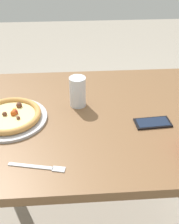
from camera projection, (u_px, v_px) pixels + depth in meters
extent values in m
plane|color=#9E9384|center=(86.00, 219.00, 1.65)|extent=(8.00, 8.00, 0.00)
cube|color=brown|center=(85.00, 119.00, 1.24)|extent=(1.19, 0.86, 0.04)
cylinder|color=brown|center=(164.00, 131.00, 1.77)|extent=(0.07, 0.07, 0.71)
cylinder|color=#B7B7BC|center=(10.00, 119.00, 1.19)|extent=(0.32, 0.32, 0.01)
cylinder|color=#E5CC7F|center=(10.00, 117.00, 1.19)|extent=(0.22, 0.22, 0.01)
torus|color=#C68C47|center=(10.00, 115.00, 1.18)|extent=(0.27, 0.27, 0.03)
sphere|color=maroon|center=(15.00, 113.00, 1.19)|extent=(0.03, 0.03, 0.03)
sphere|color=brown|center=(5.00, 114.00, 1.18)|extent=(0.02, 0.02, 0.02)
sphere|color=#BF4C19|center=(13.00, 113.00, 1.19)|extent=(0.03, 0.03, 0.03)
sphere|color=gold|center=(15.00, 110.00, 1.21)|extent=(0.02, 0.02, 0.02)
sphere|color=brown|center=(19.00, 105.00, 1.24)|extent=(0.03, 0.03, 0.03)
sphere|color=brown|center=(18.00, 118.00, 1.16)|extent=(0.02, 0.02, 0.02)
cylinder|color=silver|center=(78.00, 92.00, 1.26)|extent=(0.07, 0.07, 0.14)
cube|color=white|center=(75.00, 83.00, 1.22)|extent=(0.03, 0.03, 0.02)
cube|color=white|center=(76.00, 82.00, 1.23)|extent=(0.03, 0.03, 0.02)
cube|color=silver|center=(31.00, 166.00, 0.97)|extent=(0.16, 0.05, 0.00)
cube|color=silver|center=(59.00, 169.00, 0.95)|extent=(0.05, 0.03, 0.00)
cube|color=black|center=(153.00, 123.00, 1.17)|extent=(0.15, 0.08, 0.01)
cube|color=#192338|center=(153.00, 122.00, 1.17)|extent=(0.14, 0.07, 0.00)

